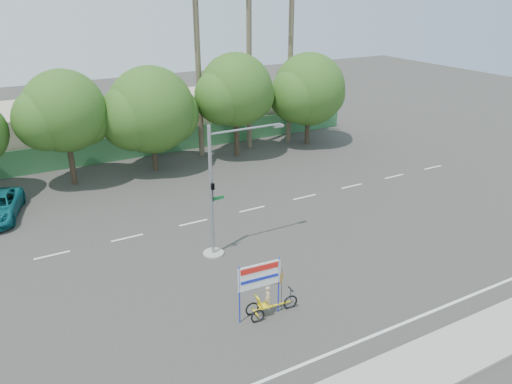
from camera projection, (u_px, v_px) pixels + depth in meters
ground at (295, 278)px, 24.24m from camera, size 120.00×120.00×0.00m
sidewalk_near at (407, 374)px, 18.16m from camera, size 50.00×2.40×0.12m
fence at (153, 143)px, 41.21m from camera, size 38.00×0.08×2.00m
building_left at (14, 135)px, 39.99m from camera, size 12.00×8.00×4.00m
building_right at (218, 111)px, 48.10m from camera, size 14.00×8.00×3.60m
tree_left at (64, 114)px, 33.67m from camera, size 6.66×5.60×8.07m
tree_center at (150, 112)px, 36.57m from camera, size 7.62×6.40×7.85m
tree_right at (235, 93)px, 39.40m from camera, size 6.90×5.80×8.36m
tree_far_right at (308, 92)px, 42.76m from camera, size 7.38×6.20×7.94m
palm_tall at (249, 21)px, 39.51m from camera, size 3.73×3.79×17.45m
palm_mid at (291, 33)px, 41.71m from camera, size 3.73×3.79×15.45m
palm_short at (197, 45)px, 38.12m from camera, size 3.73×3.79×14.45m
traffic_signal at (217, 203)px, 25.35m from camera, size 4.72×1.10×7.00m
trike_billboard at (265, 293)px, 21.06m from camera, size 2.81×0.69×2.76m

